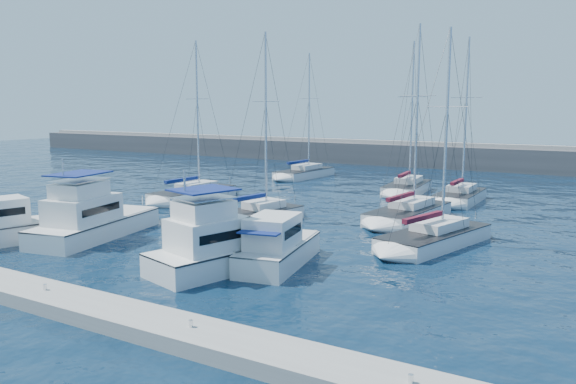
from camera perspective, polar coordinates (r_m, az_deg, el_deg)
The scene contains 17 objects.
ground at distance 33.80m, azimuth -8.13°, elevation -5.64°, with size 220.00×220.00×0.00m, color black.
breakwater at distance 80.53m, azimuth 15.57°, elevation 3.20°, with size 160.00×6.00×4.45m.
dock at distance 26.40m, azimuth -23.40°, elevation -9.72°, with size 40.00×2.20×0.60m, color gray.
dock_cleat_centre at distance 26.27m, azimuth -23.45°, elevation -8.84°, with size 0.16×0.16×0.25m, color silver.
dock_cleat_near_stbd at distance 20.63m, azimuth -9.83°, elevation -13.02°, with size 0.16×0.16×0.25m, color silver.
dock_cleat_far_stbd at distance 17.01m, azimuth 12.37°, elevation -18.02°, with size 0.16×0.16×0.25m, color silver.
motor_yacht_port_outer at distance 38.66m, azimuth -26.54°, elevation -3.23°, with size 4.66×7.41×3.20m.
motor_yacht_port_inner at distance 37.78m, azimuth -19.36°, elevation -2.77°, with size 5.07×9.96×4.69m.
motor_yacht_stbd_inner at distance 29.04m, azimuth -7.17°, elevation -5.69°, with size 5.30×8.41×4.69m.
motor_yacht_stbd_outer at distance 29.52m, azimuth -1.15°, elevation -5.77°, with size 3.82×7.07×3.20m.
sailboat_mid_a at distance 51.18m, azimuth -9.61°, elevation -0.20°, with size 3.65×8.64×14.37m.
sailboat_mid_c at distance 40.81m, azimuth -2.81°, elevation -2.31°, with size 4.14×6.87×13.84m.
sailboat_mid_d at distance 42.36m, azimuth 12.17°, elevation -2.12°, with size 4.16×9.04×14.52m.
sailboat_mid_e at distance 34.97m, azimuth 14.70°, elevation -4.51°, with size 5.15×8.96×13.22m.
sailboat_back_a at distance 66.33m, azimuth 1.71°, elevation 1.93°, with size 3.86×8.97×14.78m.
sailboat_back_b at distance 55.67m, azimuth 12.03°, elevation 0.45°, with size 3.79×8.15×14.79m.
sailboat_back_c at distance 51.30m, azimuth 17.07°, elevation -0.42°, with size 3.12×7.21×14.52m.
Camera 1 is at (20.52, -25.54, 8.31)m, focal length 35.00 mm.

